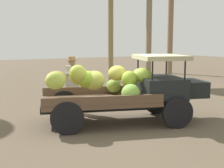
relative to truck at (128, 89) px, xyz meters
The scene contains 3 objects.
ground_plane 0.94m from the truck, 132.87° to the left, with size 60.00×60.00×0.00m, color brown.
truck is the anchor object (origin of this frame).
farmer 2.01m from the truck, 116.72° to the left, with size 0.57×0.53×1.76m.
Camera 1 is at (-4.33, -6.84, 2.23)m, focal length 48.26 mm.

